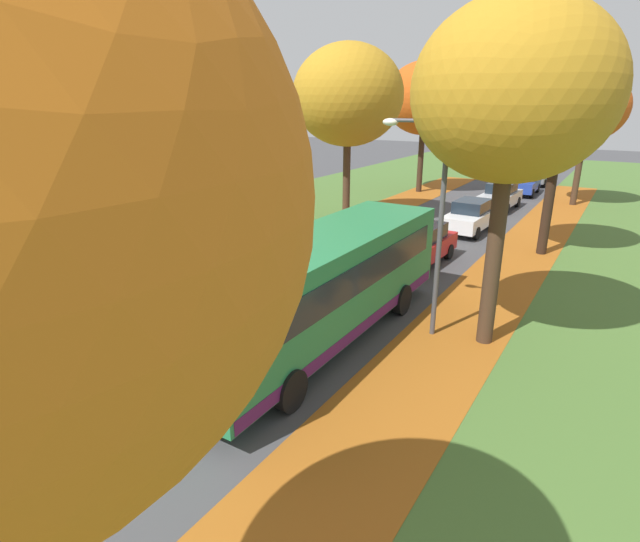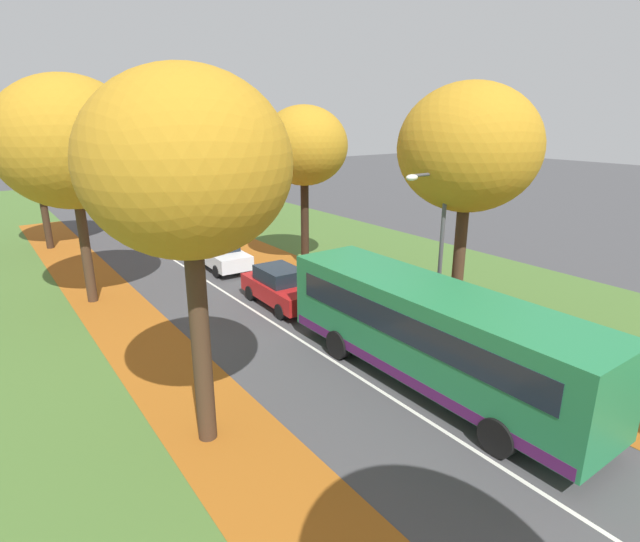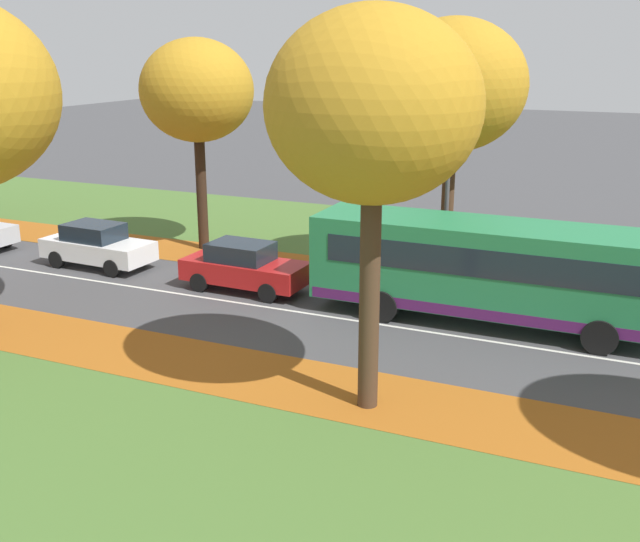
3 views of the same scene
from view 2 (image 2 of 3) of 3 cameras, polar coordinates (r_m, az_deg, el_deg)
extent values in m
cube|color=#9E5619|center=(14.53, -13.36, -15.00)|extent=(2.80, 60.00, 0.00)
cube|color=#476B2D|center=(26.37, 9.74, 0.21)|extent=(12.00, 90.00, 0.01)
cube|color=#9E5619|center=(19.37, 12.69, -6.39)|extent=(2.80, 60.00, 0.00)
cube|color=silver|center=(21.14, -8.20, -4.09)|extent=(0.12, 80.00, 0.01)
cylinder|color=#422D1E|center=(12.15, -13.44, -8.30)|extent=(0.45, 0.45, 5.02)
ellipsoid|color=#B27F1E|center=(11.04, -14.99, 11.73)|extent=(4.47, 4.47, 4.03)
cylinder|color=#422D1E|center=(23.08, -25.18, 2.08)|extent=(0.40, 0.40, 4.49)
ellipsoid|color=#B27F1E|center=(22.45, -26.65, 12.98)|extent=(5.76, 5.76, 5.19)
cylinder|color=#382619|center=(33.83, -28.95, 5.96)|extent=(0.40, 0.40, 4.46)
ellipsoid|color=#C64C14|center=(33.41, -30.05, 13.19)|extent=(5.54, 5.54, 4.98)
cylinder|color=#422D1E|center=(18.94, 15.53, 0.54)|extent=(0.43, 0.43, 4.79)
ellipsoid|color=#B27F1E|center=(18.22, 16.62, 13.34)|extent=(4.86, 4.86, 4.37)
cylinder|color=black|center=(26.01, -1.74, 5.44)|extent=(0.41, 0.41, 4.60)
ellipsoid|color=#B27F1E|center=(25.49, -1.82, 14.12)|extent=(4.35, 4.35, 3.91)
cylinder|color=#422D1E|center=(37.04, -13.13, 8.36)|extent=(0.39, 0.39, 4.29)
ellipsoid|color=#C64C14|center=(36.67, -13.56, 14.34)|extent=(4.60, 4.60, 4.14)
cylinder|color=#47474C|center=(17.54, 13.61, 1.41)|extent=(0.14, 0.14, 6.00)
cylinder|color=#47474C|center=(16.39, 12.46, 10.76)|extent=(1.60, 0.10, 0.10)
ellipsoid|color=silver|center=(15.82, 10.47, 10.46)|extent=(0.44, 0.28, 0.20)
cube|color=#237A47|center=(14.92, 12.63, -6.56)|extent=(2.54, 10.41, 2.50)
cube|color=#19232D|center=(12.40, 31.05, -12.18)|extent=(2.30, 0.11, 1.30)
cube|color=#19232D|center=(14.77, 12.73, -5.14)|extent=(2.57, 9.16, 0.80)
cube|color=#4C1951|center=(15.38, 12.36, -10.21)|extent=(2.56, 10.20, 0.32)
cylinder|color=black|center=(14.78, 25.09, -13.58)|extent=(0.30, 0.96, 0.96)
cylinder|color=black|center=(13.00, 19.64, -17.40)|extent=(0.30, 0.96, 0.96)
cylinder|color=black|center=(18.00, 8.11, -6.37)|extent=(0.30, 0.96, 0.96)
cylinder|color=black|center=(16.57, 2.10, -8.37)|extent=(0.30, 0.96, 0.96)
cube|color=#B21919|center=(20.95, -4.46, -2.21)|extent=(1.81, 4.24, 0.70)
cube|color=#19232D|center=(20.87, -4.71, -0.41)|extent=(1.50, 2.05, 0.60)
cylinder|color=black|center=(20.41, -0.70, -3.74)|extent=(0.24, 0.65, 0.64)
cylinder|color=black|center=(19.66, -4.52, -4.66)|extent=(0.24, 0.65, 0.64)
cylinder|color=black|center=(22.50, -4.37, -1.75)|extent=(0.24, 0.65, 0.64)
cylinder|color=black|center=(21.82, -7.93, -2.50)|extent=(0.24, 0.65, 0.64)
cube|color=silver|center=(26.40, -11.21, 1.66)|extent=(1.86, 4.26, 0.70)
cube|color=#19232D|center=(26.37, -11.42, 3.09)|extent=(1.52, 2.07, 0.60)
cylinder|color=black|center=(25.64, -8.43, 0.52)|extent=(0.25, 0.65, 0.64)
cylinder|color=black|center=(25.06, -11.66, -0.06)|extent=(0.25, 0.65, 0.64)
cylinder|color=black|center=(27.94, -10.72, 1.81)|extent=(0.25, 0.65, 0.64)
cylinder|color=black|center=(27.41, -13.72, 1.31)|extent=(0.25, 0.65, 0.64)
cube|color=#B7BABF|center=(32.38, -16.28, 4.19)|extent=(1.86, 4.26, 0.70)
cube|color=#19232D|center=(32.39, -16.46, 5.36)|extent=(1.52, 2.07, 0.60)
cylinder|color=black|center=(31.49, -14.14, 3.34)|extent=(0.24, 0.65, 0.64)
cylinder|color=black|center=(31.03, -16.85, 2.92)|extent=(0.24, 0.65, 0.64)
cylinder|color=black|center=(33.90, -15.65, 4.21)|extent=(0.24, 0.65, 0.64)
cylinder|color=black|center=(33.47, -18.19, 3.82)|extent=(0.24, 0.65, 0.64)
cube|color=#233D9E|center=(38.31, -19.21, 5.88)|extent=(1.82, 4.25, 0.70)
cube|color=#19232D|center=(38.33, -19.38, 6.87)|extent=(1.50, 2.06, 0.60)
cylinder|color=black|center=(37.41, -17.38, 5.25)|extent=(0.24, 0.65, 0.64)
cylinder|color=black|center=(36.92, -19.66, 4.88)|extent=(0.24, 0.65, 0.64)
cylinder|color=black|center=(39.83, -18.71, 5.83)|extent=(0.24, 0.65, 0.64)
cylinder|color=black|center=(39.37, -20.85, 5.48)|extent=(0.24, 0.65, 0.64)
cube|color=slate|center=(43.30, -21.28, 6.90)|extent=(1.74, 4.22, 0.70)
cube|color=#19232D|center=(43.35, -21.43, 7.77)|extent=(1.47, 2.03, 0.60)
cylinder|color=black|center=(42.31, -19.76, 6.36)|extent=(0.23, 0.64, 0.64)
cylinder|color=black|center=(41.94, -21.81, 6.05)|extent=(0.23, 0.64, 0.64)
cylinder|color=black|center=(44.79, -20.69, 6.82)|extent=(0.23, 0.64, 0.64)
cylinder|color=black|center=(44.44, -22.64, 6.53)|extent=(0.23, 0.64, 0.64)
camera|label=1|loc=(17.23, 60.62, 4.31)|focal=28.00mm
camera|label=3|loc=(11.77, -100.29, -2.22)|focal=42.00mm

